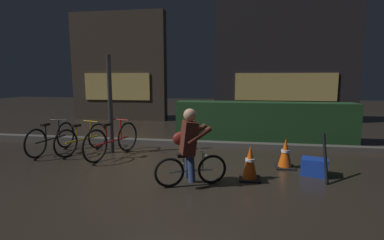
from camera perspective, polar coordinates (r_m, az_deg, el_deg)
name	(u,v)px	position (r m, az deg, el deg)	size (l,w,h in m)	color
ground_plane	(176,173)	(5.19, -3.28, -10.79)	(40.00, 40.00, 0.00)	#2D261E
sidewalk_curb	(194,143)	(7.26, 0.43, -4.75)	(12.00, 0.24, 0.12)	#56544F
hedge_row	(263,121)	(8.01, 14.27, -0.29)	(4.80, 0.70, 1.08)	#214723
storefront_left	(119,67)	(12.32, -14.66, 10.36)	(4.01, 0.54, 4.43)	#42382D
storefront_right	(285,59)	(12.16, 18.45, 11.60)	(5.65, 0.54, 5.01)	#262328
street_post	(110,105)	(6.66, -16.29, 3.01)	(0.10, 0.10, 2.24)	#2D2D33
parked_bike_leftmost	(52,138)	(7.29, -26.66, -3.34)	(0.46, 1.61, 0.74)	black
parked_bike_left_mid	(83,139)	(7.00, -21.35, -3.56)	(0.57, 1.49, 0.72)	black
parked_bike_center_left	(113,140)	(6.42, -15.87, -4.02)	(0.57, 1.68, 0.80)	black
traffic_cone_near	(250,163)	(4.90, 11.72, -8.56)	(0.36, 0.36, 0.60)	black
traffic_cone_far	(285,154)	(5.70, 18.45, -6.52)	(0.36, 0.36, 0.58)	black
blue_crate	(314,167)	(5.50, 23.65, -8.74)	(0.44, 0.32, 0.30)	#193DB7
cyclist	(189,147)	(4.46, -0.60, -5.53)	(1.11, 0.54, 1.25)	black
closed_umbrella	(325,158)	(5.23, 25.49, -7.01)	(0.05, 0.05, 0.85)	black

